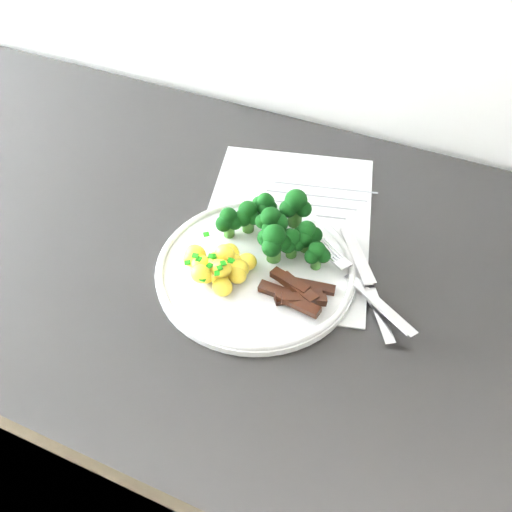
# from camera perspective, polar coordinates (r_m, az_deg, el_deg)

# --- Properties ---
(counter) EXTENTS (2.46, 0.61, 0.92)m
(counter) POSITION_cam_1_polar(r_m,az_deg,el_deg) (1.11, -0.34, -16.68)
(counter) COLOR black
(counter) RESTS_ON ground
(recipe_paper) EXTENTS (0.29, 0.36, 0.00)m
(recipe_paper) POSITION_cam_1_polar(r_m,az_deg,el_deg) (0.77, 3.02, 3.16)
(recipe_paper) COLOR white
(recipe_paper) RESTS_ON counter
(plate) EXTENTS (0.25, 0.25, 0.01)m
(plate) POSITION_cam_1_polar(r_m,az_deg,el_deg) (0.71, -0.00, -1.27)
(plate) COLOR white
(plate) RESTS_ON counter
(broccoli) EXTENTS (0.15, 0.10, 0.06)m
(broccoli) POSITION_cam_1_polar(r_m,az_deg,el_deg) (0.71, 2.12, 2.99)
(broccoli) COLOR #2D601D
(broccoli) RESTS_ON plate
(potatoes) EXTENTS (0.09, 0.08, 0.04)m
(potatoes) POSITION_cam_1_polar(r_m,az_deg,el_deg) (0.69, -3.56, -0.89)
(potatoes) COLOR yellow
(potatoes) RESTS_ON plate
(beef_strips) EXTENTS (0.08, 0.06, 0.02)m
(beef_strips) POSITION_cam_1_polar(r_m,az_deg,el_deg) (0.67, 4.07, -3.68)
(beef_strips) COLOR black
(beef_strips) RESTS_ON plate
(fork) EXTENTS (0.15, 0.11, 0.02)m
(fork) POSITION_cam_1_polar(r_m,az_deg,el_deg) (0.69, 10.77, -3.24)
(fork) COLOR silver
(fork) RESTS_ON plate
(knife) EXTENTS (0.11, 0.16, 0.02)m
(knife) POSITION_cam_1_polar(r_m,az_deg,el_deg) (0.69, 11.40, -3.89)
(knife) COLOR silver
(knife) RESTS_ON plate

